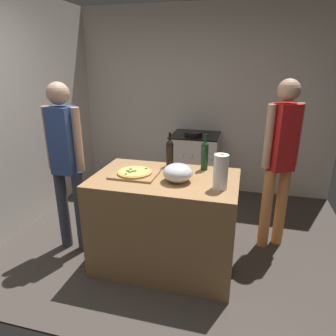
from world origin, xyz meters
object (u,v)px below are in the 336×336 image
wine_bottle_green (170,152)px  pizza (135,172)px  wine_bottle_amber (205,154)px  person_in_red (280,155)px  mixing_bowl (178,173)px  paper_towel_roll (221,172)px  stove (195,166)px  person_in_stripes (66,159)px

wine_bottle_green → pizza: bearing=-125.7°
wine_bottle_amber → person_in_red: 0.76m
pizza → mixing_bowl: (0.40, -0.04, 0.05)m
mixing_bowl → paper_towel_roll: (0.36, -0.06, 0.06)m
stove → person_in_stripes: bearing=-122.0°
paper_towel_roll → person_in_red: (0.51, 0.72, -0.04)m
pizza → mixing_bowl: 0.41m
wine_bottle_green → person_in_stripes: 1.00m
wine_bottle_amber → person_in_red: bearing=23.4°
mixing_bowl → person_in_red: 1.09m
wine_bottle_amber → stove: bearing=103.0°
person_in_stripes → person_in_red: 2.07m
pizza → wine_bottle_amber: 0.67m
wine_bottle_amber → person_in_stripes: bearing=-168.1°
pizza → paper_towel_roll: bearing=-7.8°
person_in_stripes → person_in_red: bearing=16.1°
pizza → person_in_stripes: size_ratio=0.18×
stove → paper_towel_roll: bearing=-74.2°
wine_bottle_green → wine_bottle_amber: 0.34m
person_in_red → wine_bottle_amber: bearing=-156.6°
person_in_stripes → paper_towel_roll: bearing=-5.6°
mixing_bowl → person_in_stripes: size_ratio=0.15×
wine_bottle_green → stove: (0.04, 1.29, -0.57)m
stove → person_in_stripes: 1.93m
paper_towel_roll → person_in_red: person_in_red is taller
wine_bottle_green → stove: wine_bottle_green is taller
paper_towel_roll → wine_bottle_amber: bearing=114.0°
pizza → person_in_red: (1.28, 0.61, 0.07)m
stove → wine_bottle_amber: bearing=-77.0°
paper_towel_roll → stove: 1.88m
wine_bottle_amber → wine_bottle_green: bearing=176.4°
paper_towel_roll → wine_bottle_green: bearing=140.2°
mixing_bowl → person_in_red: (0.87, 0.66, 0.02)m
paper_towel_roll → wine_bottle_amber: 0.45m
person_in_stripes → wine_bottle_amber: bearing=11.9°
paper_towel_roll → pizza: bearing=172.2°
mixing_bowl → stove: bearing=94.4°
pizza → wine_bottle_green: (0.24, 0.33, 0.11)m
pizza → wine_bottle_green: size_ratio=0.92×
mixing_bowl → person_in_stripes: bearing=175.7°
wine_bottle_green → person_in_red: (1.04, 0.28, -0.04)m
pizza → person_in_red: bearing=25.7°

